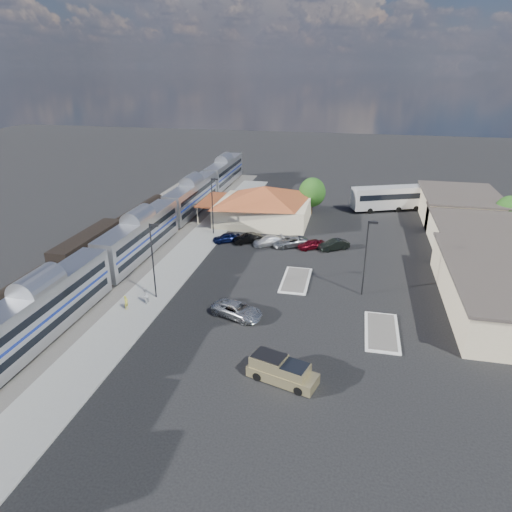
% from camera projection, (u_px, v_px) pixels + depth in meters
% --- Properties ---
extents(ground, '(280.00, 280.00, 0.00)m').
position_uv_depth(ground, '(261.00, 285.00, 55.48)').
color(ground, black).
rests_on(ground, ground).
extents(railbed, '(16.00, 100.00, 0.12)m').
position_uv_depth(railbed, '(132.00, 247.00, 66.81)').
color(railbed, '#4C4944').
rests_on(railbed, ground).
extents(platform, '(5.50, 92.00, 0.18)m').
position_uv_depth(platform, '(185.00, 257.00, 63.22)').
color(platform, gray).
rests_on(platform, ground).
extents(passenger_train, '(3.00, 104.00, 5.55)m').
position_uv_depth(passenger_train, '(140.00, 237.00, 62.49)').
color(passenger_train, silver).
rests_on(passenger_train, ground).
extents(freight_cars, '(2.80, 46.00, 4.00)m').
position_uv_depth(freight_cars, '(89.00, 249.00, 61.12)').
color(freight_cars, black).
rests_on(freight_cars, ground).
extents(station_depot, '(18.35, 12.24, 6.20)m').
position_uv_depth(station_depot, '(263.00, 204.00, 76.82)').
color(station_depot, beige).
rests_on(station_depot, ground).
extents(buildings_east, '(14.40, 51.40, 4.80)m').
position_uv_depth(buildings_east, '(484.00, 244.00, 61.97)').
color(buildings_east, '#C6B28C').
rests_on(buildings_east, ground).
extents(traffic_island_south, '(3.30, 7.50, 0.21)m').
position_uv_depth(traffic_island_south, '(296.00, 280.00, 56.46)').
color(traffic_island_south, silver).
rests_on(traffic_island_south, ground).
extents(traffic_island_north, '(3.30, 7.50, 0.21)m').
position_uv_depth(traffic_island_north, '(382.00, 332.00, 45.47)').
color(traffic_island_north, silver).
rests_on(traffic_island_north, ground).
extents(lamp_plat_s, '(1.08, 0.25, 9.00)m').
position_uv_depth(lamp_plat_s, '(153.00, 255.00, 50.16)').
color(lamp_plat_s, black).
rests_on(lamp_plat_s, ground).
extents(lamp_plat_n, '(1.08, 0.25, 9.00)m').
position_uv_depth(lamp_plat_n, '(213.00, 202.00, 70.00)').
color(lamp_plat_n, black).
rests_on(lamp_plat_n, ground).
extents(lamp_lot, '(1.08, 0.25, 9.00)m').
position_uv_depth(lamp_lot, '(367.00, 252.00, 51.05)').
color(lamp_lot, black).
rests_on(lamp_lot, ground).
extents(tree_east_c, '(4.41, 4.41, 6.21)m').
position_uv_depth(tree_east_c, '(509.00, 211.00, 70.78)').
color(tree_east_c, '#382314').
rests_on(tree_east_c, ground).
extents(tree_depot, '(4.71, 4.71, 6.63)m').
position_uv_depth(tree_depot, '(312.00, 192.00, 80.40)').
color(tree_depot, '#382314').
rests_on(tree_depot, ground).
extents(pickup_truck, '(6.28, 3.76, 2.04)m').
position_uv_depth(pickup_truck, '(283.00, 371.00, 38.16)').
color(pickup_truck, tan).
rests_on(pickup_truck, ground).
extents(suv, '(6.15, 4.32, 1.56)m').
position_uv_depth(suv, '(237.00, 310.00, 48.12)').
color(suv, '#ABAEB3').
rests_on(suv, ground).
extents(coach_bus, '(13.78, 7.96, 4.39)m').
position_uv_depth(coach_bus, '(389.00, 197.00, 83.12)').
color(coach_bus, silver).
rests_on(coach_bus, ground).
extents(person_a, '(0.44, 0.62, 1.59)m').
position_uv_depth(person_a, '(126.00, 302.00, 49.28)').
color(person_a, '#D5CE42').
rests_on(person_a, platform).
extents(person_b, '(0.75, 0.94, 1.85)m').
position_uv_depth(person_b, '(145.00, 296.00, 50.43)').
color(person_b, silver).
rests_on(person_b, platform).
extents(parked_car_a, '(4.44, 3.47, 1.41)m').
position_uv_depth(parked_car_a, '(227.00, 238.00, 68.67)').
color(parked_car_a, '#0C143E').
rests_on(parked_car_a, ground).
extents(parked_car_b, '(4.54, 3.63, 1.45)m').
position_uv_depth(parked_car_b, '(248.00, 238.00, 68.31)').
color(parked_car_b, black).
rests_on(parked_car_b, ground).
extents(parked_car_c, '(5.09, 4.01, 1.38)m').
position_uv_depth(parked_car_c, '(268.00, 241.00, 67.42)').
color(parked_car_c, white).
rests_on(parked_car_c, ground).
extents(parked_car_d, '(5.86, 4.90, 1.49)m').
position_uv_depth(parked_car_d, '(290.00, 242.00, 67.04)').
color(parked_car_d, gray).
rests_on(parked_car_d, ground).
extents(parked_car_e, '(4.23, 3.58, 1.37)m').
position_uv_depth(parked_car_e, '(311.00, 244.00, 66.16)').
color(parked_car_e, maroon).
rests_on(parked_car_e, ground).
extents(parked_car_f, '(4.66, 3.75, 1.49)m').
position_uv_depth(parked_car_f, '(334.00, 245.00, 65.78)').
color(parked_car_f, black).
rests_on(parked_car_f, ground).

